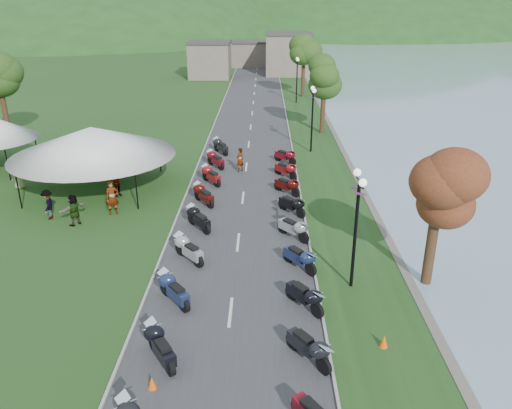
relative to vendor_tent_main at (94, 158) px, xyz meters
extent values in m
cube|color=#3E3E41|center=(9.41, 10.42, -1.99)|extent=(7.00, 120.00, 0.02)
cube|color=#76685C|center=(7.41, 55.42, 0.50)|extent=(18.00, 16.00, 5.00)
imported|color=slate|center=(2.19, -4.12, -2.00)|extent=(0.87, 0.79, 1.96)
imported|color=slate|center=(0.89, 2.27, -2.00)|extent=(1.01, 0.75, 1.86)
imported|color=slate|center=(-1.17, -4.83, -2.00)|extent=(0.63, 1.15, 1.68)
cone|color=#F2590C|center=(7.22, -17.72, -1.77)|extent=(0.29, 0.29, 0.45)
camera|label=1|loc=(10.67, -29.88, 9.35)|focal=35.00mm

